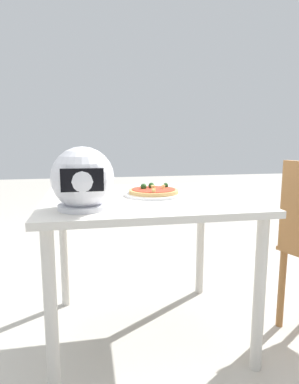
{
  "coord_description": "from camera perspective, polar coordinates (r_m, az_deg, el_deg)",
  "views": [
    {
      "loc": [
        0.28,
        1.54,
        1.0
      ],
      "look_at": [
        -0.02,
        -0.01,
        0.74
      ],
      "focal_mm": 30.22,
      "sensor_mm": 36.0,
      "label": 1
    }
  ],
  "objects": [
    {
      "name": "ground_plane",
      "position": [
        1.86,
        -0.7,
        -23.28
      ],
      "size": [
        14.0,
        14.0,
        0.0
      ],
      "primitive_type": "plane",
      "color": "#B2ADA3"
    },
    {
      "name": "dining_table",
      "position": [
        1.61,
        -0.75,
        -4.08
      ],
      "size": [
        0.98,
        0.86,
        0.72
      ],
      "color": "beige",
      "rests_on": "ground"
    },
    {
      "name": "pizza_plate",
      "position": [
        1.63,
        0.74,
        -0.39
      ],
      "size": [
        0.29,
        0.29,
        0.01
      ],
      "primitive_type": "cylinder",
      "color": "white",
      "rests_on": "dining_table"
    },
    {
      "name": "pizza",
      "position": [
        1.63,
        0.72,
        0.24
      ],
      "size": [
        0.25,
        0.25,
        0.05
      ],
      "color": "tan",
      "rests_on": "pizza_plate"
    },
    {
      "name": "motorcycle_helmet",
      "position": [
        1.32,
        -11.7,
        2.17
      ],
      "size": [
        0.25,
        0.25,
        0.25
      ],
      "color": "silver",
      "rests_on": "dining_table"
    }
  ]
}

